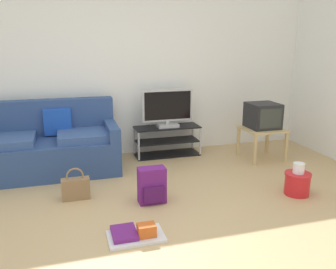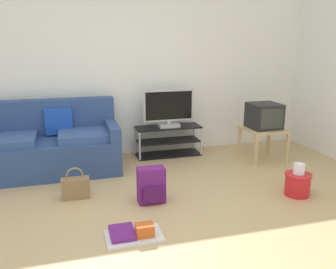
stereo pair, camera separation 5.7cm
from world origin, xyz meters
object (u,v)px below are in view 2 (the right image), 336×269
tv_stand (168,141)px  backpack (151,185)px  handbag (76,187)px  floor_tray (133,234)px  side_table (264,133)px  couch (49,146)px  cleaning_bucket (298,182)px  crt_tv (264,116)px  flat_tv (169,109)px

tv_stand → backpack: (-0.63, -1.56, -0.03)m
handbag → floor_tray: bearing=-64.7°
side_table → tv_stand: bearing=156.5°
backpack → couch: bearing=156.4°
cleaning_bucket → tv_stand: bearing=119.2°
crt_tv → floor_tray: bearing=-143.2°
flat_tv → crt_tv: size_ratio=1.79×
flat_tv → backpack: flat_tv is taller
handbag → tv_stand: bearing=41.1°
backpack → cleaning_bucket: (1.65, -0.27, -0.04)m
tv_stand → cleaning_bucket: (1.02, -1.83, -0.07)m
tv_stand → flat_tv: size_ratio=1.28×
floor_tray → flat_tv: bearing=66.8°
flat_tv → backpack: bearing=-112.2°
flat_tv → cleaning_bucket: (1.02, -1.80, -0.58)m
side_table → couch: bearing=173.8°
side_table → crt_tv: (0.00, 0.02, 0.25)m
couch → crt_tv: (3.03, -0.31, 0.31)m
backpack → floor_tray: size_ratio=0.79×
flat_tv → crt_tv: flat_tv is taller
side_table → cleaning_bucket: size_ratio=1.49×
couch → floor_tray: size_ratio=3.65×
tv_stand → side_table: (1.30, -0.57, 0.18)m
handbag → cleaning_bucket: bearing=-13.5°
couch → side_table: size_ratio=3.25×
backpack → cleaning_bucket: 1.67m
couch → floor_tray: 2.17m
crt_tv → handbag: bearing=-165.8°
cleaning_bucket → crt_tv: bearing=77.7°
handbag → crt_tv: bearing=14.2°
flat_tv → crt_tv: 1.41m
tv_stand → backpack: 1.68m
backpack → cleaning_bucket: bearing=17.4°
backpack → handbag: backpack is taller
flat_tv → floor_tray: size_ratio=1.54×
crt_tv → flat_tv: bearing=157.9°
backpack → tv_stand: bearing=94.7°
floor_tray → cleaning_bucket: bearing=11.7°
flat_tv → backpack: size_ratio=1.95×
couch → flat_tv: 1.78m
tv_stand → backpack: bearing=-111.9°
tv_stand → cleaning_bucket: 2.10m
flat_tv → backpack: (-0.63, -1.54, -0.54)m
tv_stand → backpack: tv_stand is taller
crt_tv → cleaning_bucket: size_ratio=1.14×
couch → side_table: couch is taller
couch → flat_tv: bearing=7.1°
flat_tv → cleaning_bucket: bearing=-60.5°
flat_tv → side_table: bearing=-22.7°
crt_tv → couch: bearing=174.1°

